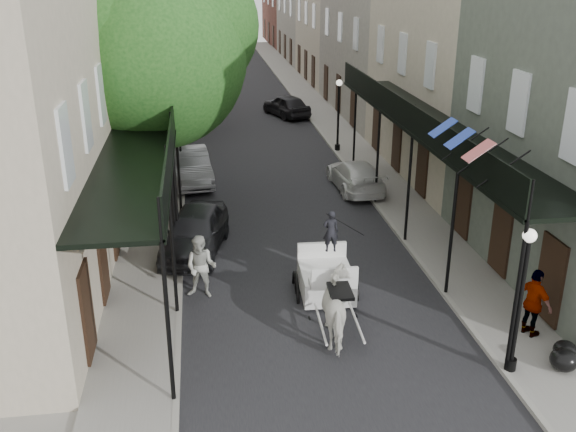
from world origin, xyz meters
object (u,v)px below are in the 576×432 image
object	(u,v)px
car_right_near	(355,175)
pedestrian_sidewalk_left	(179,132)
tree_near	(165,47)
lamppost_right_far	(338,114)
car_left_far	(197,100)
tree_far	(174,30)
lamppost_left	(173,200)
pedestrian_walking	(201,267)
lamppost_right_near	(520,299)
car_left_near	(195,231)
carriage	(324,255)
car_right_far	(286,105)
car_left_mid	(190,166)
pedestrian_sidewalk_right	(534,303)
horse	(340,309)

from	to	relation	value
car_right_near	pedestrian_sidewalk_left	bearing A→B (deg)	-47.80
tree_near	car_right_near	xyz separation A→B (m)	(7.80, 1.80, -5.84)
lamppost_right_far	car_left_far	size ratio (longest dim) A/B	0.77
car_left_far	tree_far	bearing A→B (deg)	-110.13
lamppost_left	pedestrian_walking	distance (m)	3.29
tree_far	car_right_near	bearing A→B (deg)	-57.26
tree_near	lamppost_right_near	world-z (taller)	tree_near
tree_far	lamppost_right_near	size ratio (longest dim) A/B	2.32
lamppost_right_near	car_left_near	size ratio (longest dim) A/B	0.81
car_left_near	lamppost_right_far	bearing A→B (deg)	69.91
lamppost_right_far	carriage	xyz separation A→B (m)	(-3.66, -15.07, -0.89)
carriage	car_left_near	bearing A→B (deg)	141.59
lamppost_right_near	car_right_far	bearing A→B (deg)	92.97
pedestrian_walking	car_right_near	size ratio (longest dim) A/B	0.44
lamppost_left	car_left_mid	xyz separation A→B (m)	(0.50, 8.00, -1.29)
car_left_near	car_right_far	xyz separation A→B (m)	(6.04, 20.64, -0.05)
lamppost_right_near	carriage	xyz separation A→B (m)	(-3.66, 4.93, -0.89)
carriage	car_left_near	size ratio (longest dim) A/B	0.66
pedestrian_sidewalk_left	car_right_near	size ratio (longest dim) A/B	0.34
lamppost_left	lamppost_right_far	xyz separation A→B (m)	(8.20, 12.00, 0.00)
lamppost_right_far	pedestrian_sidewalk_right	xyz separation A→B (m)	(1.24, -18.58, -0.98)
horse	car_right_far	size ratio (longest dim) A/B	0.50
pedestrian_sidewalk_left	car_left_far	bearing A→B (deg)	-121.24
car_left_mid	car_left_far	size ratio (longest dim) A/B	0.96
car_right_far	car_left_near	bearing A→B (deg)	53.73
lamppost_right_far	car_right_far	distance (m)	9.12
horse	car_right_far	world-z (taller)	horse
pedestrian_walking	car_left_near	distance (m)	3.27
car_left_far	car_left_near	bearing A→B (deg)	-99.82
tree_near	tree_far	distance (m)	14.02
lamppost_left	pedestrian_sidewalk_left	distance (m)	14.06
pedestrian_sidewalk_left	pedestrian_sidewalk_right	world-z (taller)	pedestrian_sidewalk_right
car_right_near	car_right_far	bearing A→B (deg)	-88.13
pedestrian_walking	pedestrian_sidewalk_left	world-z (taller)	pedestrian_walking
horse	pedestrian_sidewalk_left	world-z (taller)	horse
lamppost_right_near	car_right_near	xyz separation A→B (m)	(-0.50, 13.97, -1.40)
lamppost_right_far	pedestrian_sidewalk_right	size ratio (longest dim) A/B	1.96
lamppost_left	car_left_mid	size ratio (longest dim) A/B	0.80
horse	car_left_near	xyz separation A→B (m)	(-3.77, 6.12, -0.12)
car_left_far	lamppost_right_far	bearing A→B (deg)	-67.13
tree_far	car_left_mid	xyz separation A→B (m)	(0.65, -10.18, -5.07)
lamppost_right_far	pedestrian_walking	size ratio (longest dim) A/B	1.91
pedestrian_walking	pedestrian_sidewalk_right	bearing A→B (deg)	-5.54
car_right_far	tree_near	bearing A→B (deg)	47.92
car_left_near	tree_far	bearing A→B (deg)	105.20
pedestrian_walking	tree_far	bearing A→B (deg)	109.68
horse	carriage	xyz separation A→B (m)	(0.11, 2.79, 0.27)
lamppost_right_near	pedestrian_sidewalk_right	xyz separation A→B (m)	(1.24, 1.42, -0.98)
pedestrian_sidewalk_left	lamppost_right_near	bearing A→B (deg)	85.39
pedestrian_sidewalk_left	car_right_far	xyz separation A→B (m)	(6.80, 6.89, -0.16)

